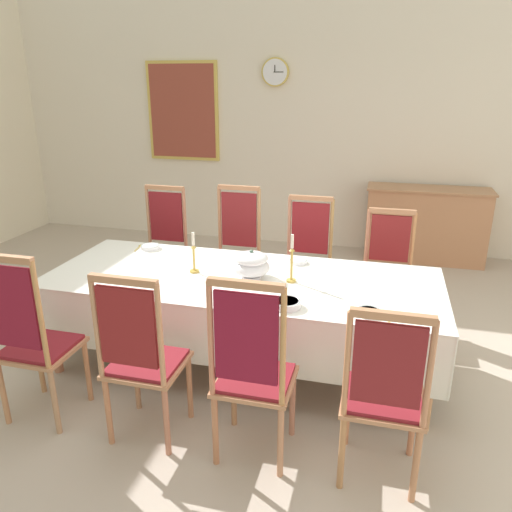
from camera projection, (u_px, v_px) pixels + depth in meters
The scene contains 24 objects.
ground at pixel (238, 374), 3.81m from camera, with size 8.13×6.58×0.04m, color #BBA99A.
back_wall at pixel (311, 110), 6.25m from camera, with size 8.13×0.08×3.51m, color silver.
dining_table at pixel (242, 286), 3.70m from camera, with size 2.88×1.12×0.73m.
tablecloth at pixel (242, 291), 3.71m from camera, with size 2.90×1.14×0.43m.
chair_south_a at pixel (31, 338), 3.10m from camera, with size 0.44×0.42×1.19m.
chair_north_a at pixel (163, 245), 4.87m from camera, with size 0.44×0.42×1.15m.
chair_south_b at pixel (141, 356), 2.93m from camera, with size 0.44×0.42×1.13m.
chair_north_b at pixel (236, 250), 4.68m from camera, with size 0.44×0.42×1.19m.
chair_south_c at pixel (252, 370), 2.76m from camera, with size 0.44×0.42×1.18m.
chair_north_c at pixel (307, 258), 4.53m from camera, with size 0.44×0.42×1.13m.
chair_south_d at pixel (384, 393), 2.60m from camera, with size 0.44×0.42×1.09m.
chair_north_d at pixel (387, 268), 4.36m from camera, with size 0.44×0.42×1.06m.
soup_tureen at pixel (251, 264), 3.62m from camera, with size 0.27×0.27×0.22m.
candlestick_west at pixel (194, 257), 3.72m from camera, with size 0.07×0.07×0.31m.
candlestick_east at pixel (292, 263), 3.54m from camera, with size 0.07×0.07×0.36m.
bowl_near_left at pixel (150, 247), 4.27m from camera, with size 0.16×0.16×0.03m.
bowl_near_right at pixel (369, 312), 3.08m from camera, with size 0.15×0.15×0.03m.
bowl_far_left at pixel (298, 261), 3.94m from camera, with size 0.14×0.14×0.03m.
bowl_far_right at pixel (286, 303), 3.18m from camera, with size 0.19×0.19×0.05m.
spoon_primary at pixel (140, 246), 4.33m from camera, with size 0.04×0.18×0.01m.
spoon_secondary at pixel (385, 314), 3.08m from camera, with size 0.06×0.18×0.01m.
sideboard at pixel (425, 224), 6.04m from camera, with size 1.44×0.48×0.90m.
mounted_clock at pixel (275, 72), 6.14m from camera, with size 0.34×0.06×0.34m.
framed_painting at pixel (183, 111), 6.61m from camera, with size 0.99×0.05×1.27m.
Camera 1 is at (0.96, -3.14, 2.11)m, focal length 34.79 mm.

